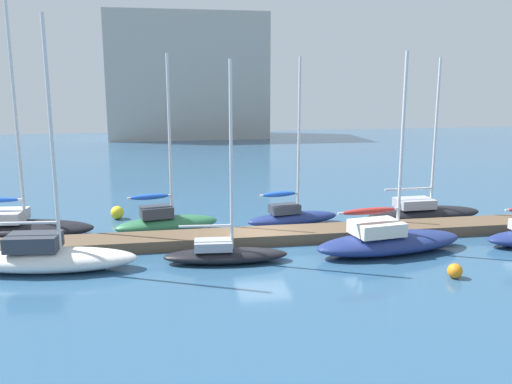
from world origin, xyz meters
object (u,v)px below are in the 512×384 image
object	(u,v)px
sailboat_4	(292,215)
mooring_buoy_yellow	(117,213)
sailboat_0	(16,225)
sailboat_1	(50,256)
sailboat_2	(166,221)
sailboat_5	(388,240)
harbor_building_distant	(188,77)
sailboat_3	(224,252)
mooring_buoy_orange	(455,271)
sailboat_6	(424,211)

from	to	relation	value
sailboat_4	mooring_buoy_yellow	world-z (taller)	sailboat_4
sailboat_0	sailboat_1	world-z (taller)	sailboat_0
sailboat_2	sailboat_5	bearing A→B (deg)	-38.01
sailboat_4	harbor_building_distant	xyz separation A→B (m)	(-2.99, 49.35, 7.73)
sailboat_3	mooring_buoy_orange	world-z (taller)	sailboat_3
sailboat_0	sailboat_6	size ratio (longest dim) A/B	1.39
sailboat_6	mooring_buoy_orange	xyz separation A→B (m)	(-3.00, -8.40, -0.23)
sailboat_1	sailboat_4	xyz separation A→B (m)	(11.18, 5.18, -0.05)
sailboat_0	sailboat_2	size ratio (longest dim) A/B	1.38
sailboat_4	sailboat_5	bearing A→B (deg)	-69.44
sailboat_1	sailboat_3	bearing A→B (deg)	4.07
sailboat_3	sailboat_4	world-z (taller)	sailboat_4
sailboat_2	harbor_building_distant	size ratio (longest dim) A/B	0.41
sailboat_0	harbor_building_distant	xyz separation A→B (m)	(10.81, 49.27, 7.70)
sailboat_1	harbor_building_distant	xyz separation A→B (m)	(8.19, 54.52, 7.68)
sailboat_5	sailboat_0	bearing A→B (deg)	154.13
sailboat_0	sailboat_1	distance (m)	5.87
sailboat_2	sailboat_5	size ratio (longest dim) A/B	1.01
sailboat_4	mooring_buoy_orange	xyz separation A→B (m)	(4.36, -8.68, -0.28)
sailboat_6	mooring_buoy_yellow	size ratio (longest dim) A/B	11.92
harbor_building_distant	sailboat_6	bearing A→B (deg)	-78.23
sailboat_0	sailboat_4	size ratio (longest dim) A/B	1.39
sailboat_0	sailboat_2	world-z (taller)	sailboat_0
sailboat_3	harbor_building_distant	size ratio (longest dim) A/B	0.39
sailboat_0	sailboat_4	xyz separation A→B (m)	(13.80, -0.08, -0.03)
harbor_building_distant	sailboat_0	bearing A→B (deg)	-102.38
sailboat_0	sailboat_3	bearing A→B (deg)	-23.01
sailboat_6	mooring_buoy_orange	world-z (taller)	sailboat_6
sailboat_4	sailboat_2	bearing A→B (deg)	172.89
sailboat_1	sailboat_3	distance (m)	6.98
sailboat_1	sailboat_6	bearing A→B (deg)	20.01
sailboat_3	sailboat_2	bearing A→B (deg)	120.00
sailboat_4	sailboat_6	bearing A→B (deg)	-12.01
sailboat_4	mooring_buoy_yellow	bearing A→B (deg)	152.46
sailboat_2	mooring_buoy_yellow	size ratio (longest dim) A/B	12.04
sailboat_3	sailboat_4	xyz separation A→B (m)	(4.20, 5.31, 0.11)
sailboat_3	sailboat_6	distance (m)	12.61
sailboat_1	sailboat_6	xyz separation A→B (m)	(18.54, 4.90, -0.11)
sailboat_4	mooring_buoy_yellow	size ratio (longest dim) A/B	11.91
sailboat_6	harbor_building_distant	bearing A→B (deg)	99.96
sailboat_2	mooring_buoy_orange	xyz separation A→B (m)	(10.96, -8.36, -0.33)
sailboat_0	mooring_buoy_yellow	world-z (taller)	sailboat_0
sailboat_1	sailboat_6	distance (m)	19.17
sailboat_6	harbor_building_distant	xyz separation A→B (m)	(-10.34, 49.62, 7.78)
mooring_buoy_yellow	harbor_building_distant	bearing A→B (deg)	82.33
sailboat_6	harbor_building_distant	size ratio (longest dim) A/B	0.41
sailboat_0	sailboat_4	bearing A→B (deg)	5.99
sailboat_2	mooring_buoy_yellow	bearing A→B (deg)	118.02
sailboat_0	sailboat_3	distance (m)	11.01
sailboat_3	mooring_buoy_yellow	bearing A→B (deg)	125.74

